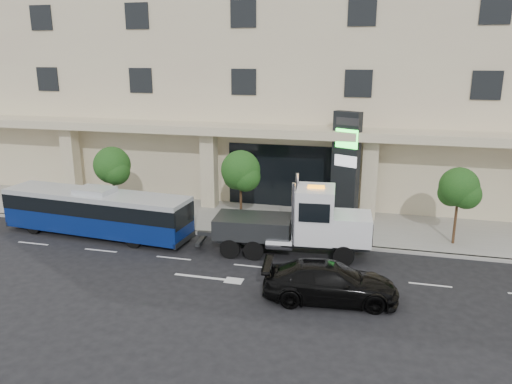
% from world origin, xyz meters
% --- Properties ---
extents(ground, '(120.00, 120.00, 0.00)m').
position_xyz_m(ground, '(0.00, 0.00, 0.00)').
color(ground, black).
rests_on(ground, ground).
extents(sidewalk, '(120.00, 6.00, 0.15)m').
position_xyz_m(sidewalk, '(0.00, 5.00, 0.07)').
color(sidewalk, gray).
rests_on(sidewalk, ground).
extents(curb, '(120.00, 0.30, 0.15)m').
position_xyz_m(curb, '(0.00, 2.00, 0.07)').
color(curb, gray).
rests_on(curb, ground).
extents(convention_center, '(60.00, 17.60, 20.00)m').
position_xyz_m(convention_center, '(-0.00, 15.42, 9.97)').
color(convention_center, '#C9B597').
rests_on(convention_center, ground).
extents(tree_left, '(2.27, 2.20, 4.22)m').
position_xyz_m(tree_left, '(-9.97, 3.59, 3.11)').
color(tree_left, '#422B19').
rests_on(tree_left, sidewalk).
extents(tree_mid, '(2.28, 2.20, 4.38)m').
position_xyz_m(tree_mid, '(-1.97, 3.59, 3.26)').
color(tree_mid, '#422B19').
rests_on(tree_mid, sidewalk).
extents(tree_right, '(2.10, 2.00, 4.04)m').
position_xyz_m(tree_right, '(9.53, 3.59, 3.04)').
color(tree_right, '#422B19').
rests_on(tree_right, sidewalk).
extents(city_bus, '(10.89, 3.15, 2.72)m').
position_xyz_m(city_bus, '(-9.31, 0.46, 1.38)').
color(city_bus, black).
rests_on(city_bus, ground).
extents(tow_truck, '(8.72, 2.74, 3.95)m').
position_xyz_m(tow_truck, '(1.89, 0.42, 1.63)').
color(tow_truck, '#2D3033').
rests_on(tow_truck, ground).
extents(black_sedan, '(5.68, 2.86, 1.58)m').
position_xyz_m(black_sedan, '(3.89, -3.93, 0.79)').
color(black_sedan, black).
rests_on(black_sedan, ground).
extents(signage_pylon, '(1.68, 1.20, 6.43)m').
position_xyz_m(signage_pylon, '(3.63, 5.98, 3.41)').
color(signage_pylon, black).
rests_on(signage_pylon, sidewalk).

